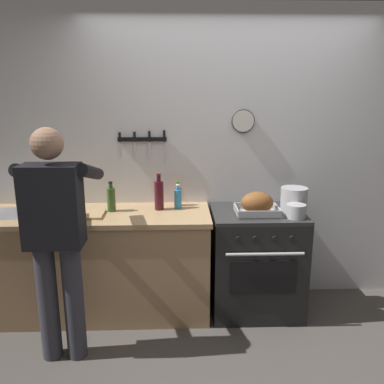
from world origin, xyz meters
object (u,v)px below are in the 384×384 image
(stove, at_px, (256,261))
(stock_pot, at_px, (294,200))
(bottle_dish_soap, at_px, (178,198))
(person_cook, at_px, (56,232))
(cutting_board, at_px, (81,215))
(bottle_hot_sauce, at_px, (178,196))
(saucepan, at_px, (296,211))
(bottle_wine_red, at_px, (159,195))
(bottle_olive_oil, at_px, (111,199))
(roasting_pan, at_px, (257,204))

(stove, height_order, stock_pot, stock_pot)
(stove, distance_m, bottle_dish_soap, 0.87)
(person_cook, bearing_deg, stove, -54.78)
(person_cook, height_order, stock_pot, person_cook)
(person_cook, relative_size, cutting_board, 4.61)
(bottle_hot_sauce, bearing_deg, stock_pot, -12.27)
(stock_pot, bearing_deg, saucepan, -99.93)
(stock_pot, bearing_deg, bottle_hot_sauce, 167.73)
(bottle_wine_red, bearing_deg, bottle_hot_sauce, 36.84)
(saucepan, bearing_deg, bottle_hot_sauce, 157.33)
(stove, xyz_separation_m, bottle_hot_sauce, (-0.67, 0.21, 0.54))
(stove, distance_m, saucepan, 0.60)
(bottle_olive_oil, bearing_deg, bottle_dish_soap, 7.29)
(stove, distance_m, bottle_olive_oil, 1.35)
(stove, bearing_deg, bottle_wine_red, 174.08)
(roasting_pan, distance_m, bottle_olive_oil, 1.21)
(cutting_board, bearing_deg, bottle_hot_sauce, 19.34)
(roasting_pan, xyz_separation_m, bottle_hot_sauce, (-0.65, 0.29, 0.00))
(saucepan, xyz_separation_m, cutting_board, (-1.72, 0.12, -0.05))
(saucepan, bearing_deg, roasting_pan, 160.80)
(stock_pot, bearing_deg, bottle_dish_soap, 172.50)
(roasting_pan, bearing_deg, bottle_wine_red, 168.07)
(bottle_olive_oil, height_order, bottle_dish_soap, bottle_olive_oil)
(saucepan, xyz_separation_m, bottle_hot_sauce, (-0.94, 0.39, 0.03))
(cutting_board, relative_size, bottle_olive_oil, 1.41)
(cutting_board, relative_size, bottle_hot_sauce, 1.71)
(person_cook, height_order, roasting_pan, person_cook)
(roasting_pan, bearing_deg, stock_pot, 13.75)
(bottle_hot_sauce, bearing_deg, stove, -17.08)
(bottle_hot_sauce, relative_size, bottle_dish_soap, 1.00)
(stove, bearing_deg, bottle_olive_oil, 177.60)
(bottle_olive_oil, distance_m, bottle_hot_sauce, 0.58)
(roasting_pan, distance_m, bottle_hot_sauce, 0.71)
(cutting_board, relative_size, bottle_wine_red, 1.15)
(stove, bearing_deg, saucepan, -34.80)
(cutting_board, xyz_separation_m, bottle_dish_soap, (0.78, 0.19, 0.08))
(bottle_olive_oil, bearing_deg, person_cook, -113.07)
(roasting_pan, bearing_deg, bottle_dish_soap, 162.23)
(bottle_dish_soap, bearing_deg, stock_pot, -7.50)
(bottle_wine_red, bearing_deg, stock_pot, -4.60)
(stove, xyz_separation_m, stock_pot, (0.30, -0.00, 0.55))
(bottle_hot_sauce, distance_m, bottle_dish_soap, 0.08)
(stock_pot, xyz_separation_m, bottle_hot_sauce, (-0.97, 0.21, -0.01))
(saucepan, distance_m, cutting_board, 1.73)
(person_cook, distance_m, bottle_hot_sauce, 1.15)
(roasting_pan, relative_size, stock_pot, 1.59)
(stock_pot, height_order, saucepan, stock_pot)
(stock_pot, bearing_deg, person_cook, -161.96)
(bottle_hot_sauce, xyz_separation_m, bottle_dish_soap, (-0.00, -0.08, 0.00))
(stove, distance_m, cutting_board, 1.53)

